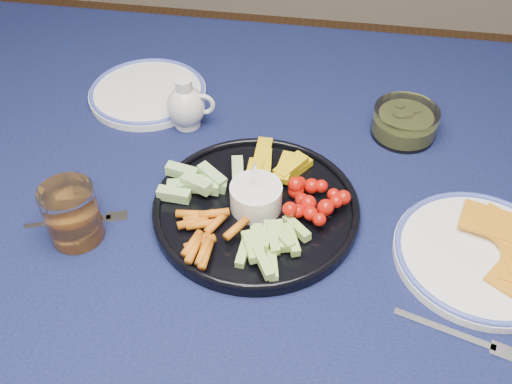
% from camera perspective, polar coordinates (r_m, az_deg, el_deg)
% --- Properties ---
extents(dining_table, '(1.67, 1.07, 0.75)m').
position_cam_1_polar(dining_table, '(1.01, -0.92, -2.43)').
color(dining_table, '#4A2818').
rests_on(dining_table, ground).
extents(crudite_platter, '(0.32, 0.32, 0.10)m').
position_cam_1_polar(crudite_platter, '(0.88, -0.14, -1.25)').
color(crudite_platter, black).
rests_on(crudite_platter, dining_table).
extents(creamer_pitcher, '(0.09, 0.07, 0.10)m').
position_cam_1_polar(creamer_pitcher, '(1.04, -6.97, 8.53)').
color(creamer_pitcher, white).
rests_on(creamer_pitcher, dining_table).
extents(pickle_bowl, '(0.11, 0.11, 0.05)m').
position_cam_1_polar(pickle_bowl, '(1.06, 14.62, 6.67)').
color(pickle_bowl, silver).
rests_on(pickle_bowl, dining_table).
extents(cheese_plate, '(0.25, 0.25, 0.03)m').
position_cam_1_polar(cheese_plate, '(0.88, 21.59, -5.74)').
color(cheese_plate, white).
rests_on(cheese_plate, dining_table).
extents(juice_tumbler, '(0.08, 0.08, 0.09)m').
position_cam_1_polar(juice_tumbler, '(0.87, -17.84, -2.37)').
color(juice_tumbler, silver).
rests_on(juice_tumbler, dining_table).
extents(fork_left, '(0.15, 0.06, 0.00)m').
position_cam_1_polar(fork_left, '(0.92, -16.68, -2.74)').
color(fork_left, white).
rests_on(fork_left, dining_table).
extents(fork_right, '(0.16, 0.06, 0.00)m').
position_cam_1_polar(fork_right, '(0.80, 20.12, -13.49)').
color(fork_right, white).
rests_on(fork_right, dining_table).
extents(side_plate_extra, '(0.23, 0.23, 0.02)m').
position_cam_1_polar(side_plate_extra, '(1.15, -10.78, 9.79)').
color(side_plate_extra, white).
rests_on(side_plate_extra, dining_table).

